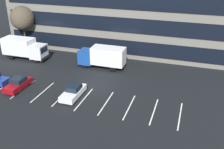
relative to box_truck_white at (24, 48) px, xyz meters
name	(u,v)px	position (x,y,z in m)	size (l,w,h in m)	color
ground_plane	(94,87)	(14.44, -5.92, -1.92)	(120.00, 120.00, 0.00)	black
lot_markings	(84,99)	(14.44, -9.05, -1.92)	(22.54, 5.40, 0.01)	silver
box_truck_white	(24,48)	(0.00, 0.00, 0.00)	(7.36, 2.44, 3.41)	white
box_truck_blue	(103,56)	(13.38, 0.48, -0.06)	(7.11, 2.36, 3.30)	#194799
sedan_white	(73,92)	(13.05, -8.93, -1.22)	(1.74, 4.15, 1.49)	white
sedan_maroon	(18,84)	(5.42, -9.22, -1.23)	(1.70, 4.05, 1.45)	maroon
bare_tree	(22,18)	(-2.56, 4.05, 3.71)	(4.11, 4.11, 7.70)	#473323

